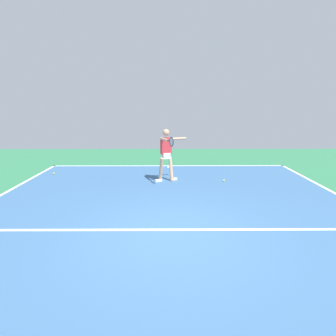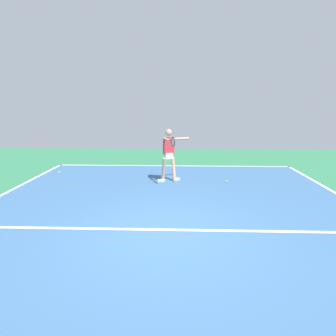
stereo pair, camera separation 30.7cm
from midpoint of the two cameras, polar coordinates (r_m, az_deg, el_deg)
ground_plane at (r=5.85m, az=-0.89°, el=-13.10°), size 22.53×22.53×0.00m
court_surface at (r=5.85m, az=-0.89°, el=-13.08°), size 9.70×13.22×0.00m
court_line_baseline_near at (r=12.10m, az=-0.61°, el=0.45°), size 9.70×0.10×0.01m
court_line_service at (r=6.07m, az=-0.87°, el=-12.10°), size 7.27×0.10×0.01m
court_line_centre_mark at (r=11.91m, az=-0.61°, el=0.25°), size 0.10×0.30×0.01m
tennis_player at (r=9.50m, az=-1.21°, el=3.25°), size 1.06×1.33×1.75m
tennis_ball_by_baseline at (r=11.49m, az=-22.32°, el=-1.00°), size 0.07×0.07×0.07m
tennis_ball_by_sideline at (r=9.77m, az=10.08°, el=-2.49°), size 0.07×0.07×0.07m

